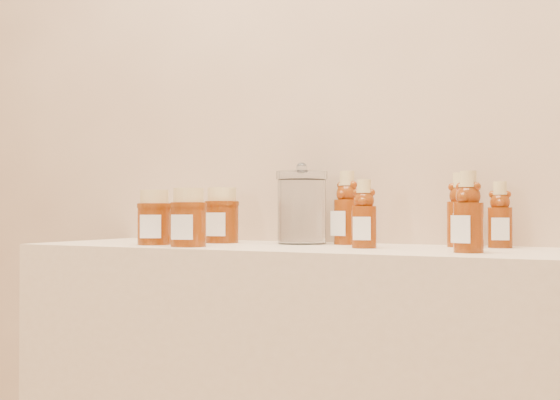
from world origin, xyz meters
The scene contains 10 objects.
wall_back centered at (0.00, 1.75, 1.35)m, with size 3.50×0.02×2.70m, color tan.
bear_bottle_back_left centered at (0.08, 1.67, 0.99)m, with size 0.06×0.06×0.19m, color #642307, non-canonical shape.
bear_bottle_back_mid centered at (0.34, 1.68, 0.99)m, with size 0.06×0.06×0.18m, color #642307, non-canonical shape.
bear_bottle_back_right centered at (0.42, 1.68, 0.98)m, with size 0.05×0.05×0.16m, color #642307, non-canonical shape.
bear_bottle_front_left centered at (0.17, 1.55, 0.98)m, with size 0.05×0.05×0.16m, color #642307, non-canonical shape.
bear_bottle_front_right centered at (0.39, 1.49, 0.99)m, with size 0.06×0.06×0.17m, color #642307, non-canonical shape.
honey_jar_left centered at (-0.30, 1.46, 0.96)m, with size 0.08×0.08×0.12m, color #642307, non-canonical shape.
honey_jar_back centered at (-0.22, 1.61, 0.97)m, with size 0.08×0.08×0.13m, color #642307, non-canonical shape.
honey_jar_front centered at (-0.19, 1.43, 0.96)m, with size 0.08×0.08×0.13m, color #642307, non-canonical shape.
glass_canister centered at (-0.02, 1.65, 0.99)m, with size 0.12×0.12×0.18m, color white, non-canonical shape.
Camera 1 is at (0.66, 0.18, 0.98)m, focal length 45.00 mm.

